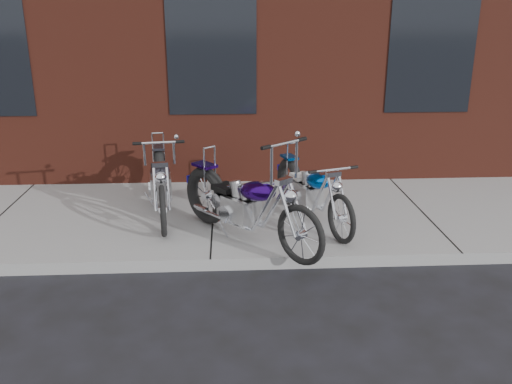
{
  "coord_description": "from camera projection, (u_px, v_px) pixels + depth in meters",
  "views": [
    {
      "loc": [
        0.22,
        -5.73,
        2.91
      ],
      "look_at": [
        0.57,
        0.8,
        0.7
      ],
      "focal_mm": 38.0,
      "sensor_mm": 36.0,
      "label": 1
    }
  ],
  "objects": [
    {
      "name": "sidewalk",
      "position": [
        213.0,
        218.0,
        7.73
      ],
      "size": [
        22.0,
        3.0,
        0.15
      ],
      "primitive_type": "cube",
      "color": "gray",
      "rests_on": "ground"
    },
    {
      "name": "chopper_third",
      "position": [
        161.0,
        184.0,
        7.64
      ],
      "size": [
        0.59,
        2.31,
        1.18
      ],
      "rotation": [
        0.0,
        0.0,
        -1.43
      ],
      "color": "black",
      "rests_on": "sidewalk"
    },
    {
      "name": "chopper_blue",
      "position": [
        311.0,
        193.0,
        7.35
      ],
      "size": [
        0.83,
        2.11,
        0.95
      ],
      "rotation": [
        0.0,
        0.0,
        -1.25
      ],
      "color": "black",
      "rests_on": "sidewalk"
    },
    {
      "name": "ground",
      "position": [
        211.0,
        271.0,
        6.34
      ],
      "size": [
        120.0,
        120.0,
        0.0
      ],
      "primitive_type": "plane",
      "color": "#22212A",
      "rests_on": "ground"
    },
    {
      "name": "chopper_purple",
      "position": [
        246.0,
        207.0,
        6.69
      ],
      "size": [
        1.66,
        1.97,
        1.38
      ],
      "rotation": [
        0.0,
        0.0,
        -0.88
      ],
      "color": "black",
      "rests_on": "sidewalk"
    }
  ]
}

